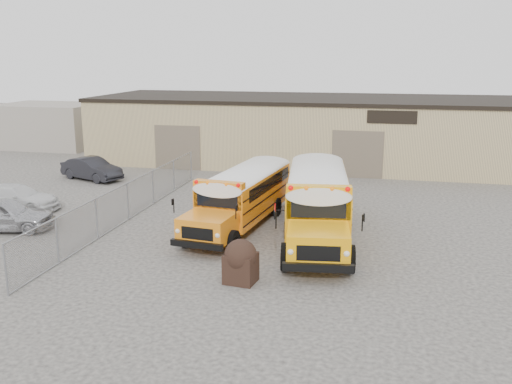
% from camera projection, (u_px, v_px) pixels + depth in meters
% --- Properties ---
extents(ground, '(120.00, 120.00, 0.00)m').
position_uv_depth(ground, '(234.00, 250.00, 22.90)').
color(ground, '#353331').
rests_on(ground, ground).
extents(warehouse, '(30.20, 10.20, 4.67)m').
position_uv_depth(warehouse, '(306.00, 129.00, 41.28)').
color(warehouse, '#D0BB80').
rests_on(warehouse, ground).
extents(chainlink_fence, '(0.07, 18.07, 1.81)m').
position_uv_depth(chainlink_fence, '(128.00, 201.00, 26.84)').
color(chainlink_fence, gray).
rests_on(chainlink_fence, ground).
extents(distant_building_left, '(8.00, 6.00, 3.60)m').
position_uv_depth(distant_building_left, '(51.00, 125.00, 48.11)').
color(distant_building_left, gray).
rests_on(distant_building_left, ground).
extents(school_bus_left, '(3.31, 9.16, 2.62)m').
position_uv_depth(school_bus_left, '(278.00, 170.00, 30.94)').
color(school_bus_left, orange).
rests_on(school_bus_left, ground).
extents(school_bus_right, '(3.72, 10.31, 2.95)m').
position_uv_depth(school_bus_right, '(317.00, 169.00, 30.18)').
color(school_bus_right, '#FFA70C').
rests_on(school_bus_right, ground).
extents(tarp_bundle, '(1.14, 1.13, 1.54)m').
position_uv_depth(tarp_bundle, '(241.00, 261.00, 19.48)').
color(tarp_bundle, black).
rests_on(tarp_bundle, ground).
extents(car_silver, '(4.62, 2.60, 1.48)m').
position_uv_depth(car_silver, '(3.00, 214.00, 25.26)').
color(car_silver, '#ABABB0').
rests_on(car_silver, ground).
extents(car_white, '(4.48, 1.97, 1.28)m').
position_uv_depth(car_white, '(16.00, 198.00, 28.64)').
color(car_white, silver).
rests_on(car_white, ground).
extents(car_dark, '(4.48, 2.88, 1.40)m').
position_uv_depth(car_dark, '(92.00, 169.00, 35.53)').
color(car_dark, black).
rests_on(car_dark, ground).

